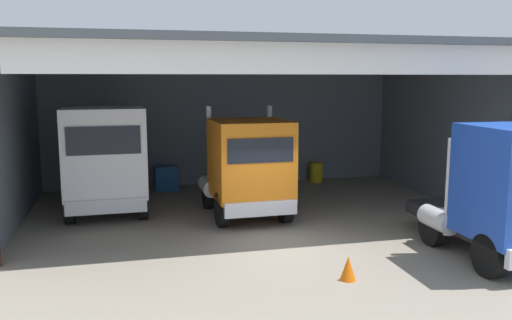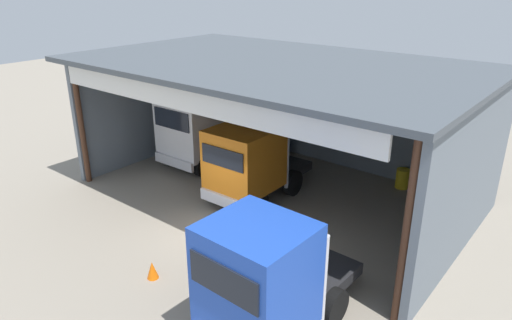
{
  "view_description": "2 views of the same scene",
  "coord_description": "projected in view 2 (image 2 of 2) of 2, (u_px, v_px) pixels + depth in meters",
  "views": [
    {
      "loc": [
        -4.11,
        -13.35,
        4.51
      ],
      "look_at": [
        0.0,
        3.16,
        1.89
      ],
      "focal_mm": 37.43,
      "sensor_mm": 36.0,
      "label": 1
    },
    {
      "loc": [
        10.62,
        -10.01,
        8.67
      ],
      "look_at": [
        0.0,
        3.16,
        1.89
      ],
      "focal_mm": 32.69,
      "sensor_mm": 36.0,
      "label": 2
    }
  ],
  "objects": [
    {
      "name": "traffic_cone",
      "position": [
        152.0,
        270.0,
        14.18
      ],
      "size": [
        0.36,
        0.36,
        0.56
      ],
      "primitive_type": "cone",
      "color": "orange",
      "rests_on": "ground"
    },
    {
      "name": "truck_orange_center_left_bay",
      "position": [
        249.0,
        163.0,
        18.43
      ],
      "size": [
        2.55,
        5.11,
        3.59
      ],
      "rotation": [
        0.0,
        0.0,
        3.16
      ],
      "color": "orange",
      "rests_on": "ground"
    },
    {
      "name": "ground_plane",
      "position": [
        201.0,
        235.0,
        16.64
      ],
      "size": [
        80.0,
        80.0,
        0.0
      ],
      "primitive_type": "plane",
      "color": "gray",
      "rests_on": "ground"
    },
    {
      "name": "oil_drum",
      "position": [
        403.0,
        179.0,
        20.15
      ],
      "size": [
        0.58,
        0.58,
        0.85
      ],
      "primitive_type": "cylinder",
      "color": "gold",
      "rests_on": "ground"
    },
    {
      "name": "workshop_shed",
      "position": [
        290.0,
        99.0,
        19.11
      ],
      "size": [
        15.55,
        9.81,
        5.6
      ],
      "color": "slate",
      "rests_on": "ground"
    },
    {
      "name": "tool_cart",
      "position": [
        279.0,
        146.0,
        23.77
      ],
      "size": [
        0.9,
        0.6,
        1.0
      ],
      "primitive_type": "cube",
      "color": "#1E59A5",
      "rests_on": "ground"
    },
    {
      "name": "truck_blue_center_right_bay",
      "position": [
        265.0,
        280.0,
        11.28
      ],
      "size": [
        2.54,
        5.03,
        3.42
      ],
      "rotation": [
        0.0,
        0.0,
        3.12
      ],
      "color": "#1E47B7",
      "rests_on": "ground"
    },
    {
      "name": "truck_white_yard_outside",
      "position": [
        195.0,
        129.0,
        21.95
      ],
      "size": [
        2.74,
        4.92,
        3.59
      ],
      "rotation": [
        0.0,
        0.0,
        3.16
      ],
      "color": "white",
      "rests_on": "ground"
    }
  ]
}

